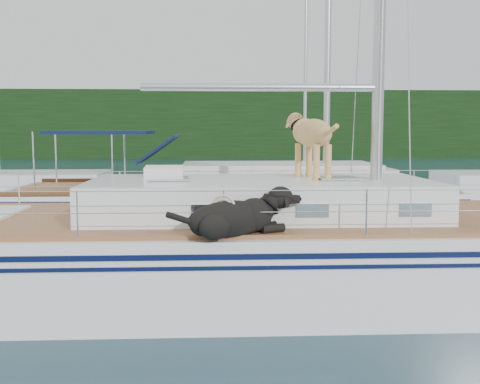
{
  "coord_description": "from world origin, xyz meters",
  "views": [
    {
      "loc": [
        0.04,
        -9.16,
        2.58
      ],
      "look_at": [
        0.5,
        0.2,
        1.6
      ],
      "focal_mm": 45.0,
      "sensor_mm": 36.0,
      "label": 1
    }
  ],
  "objects": [
    {
      "name": "ground",
      "position": [
        0.0,
        0.0,
        0.0
      ],
      "size": [
        120.0,
        120.0,
        0.0
      ],
      "primitive_type": "plane",
      "color": "black",
      "rests_on": "ground"
    },
    {
      "name": "neighbor_sailboat",
      "position": [
        0.67,
        5.92,
        0.63
      ],
      "size": [
        11.0,
        3.5,
        13.3
      ],
      "color": "white",
      "rests_on": "ground"
    },
    {
      "name": "main_sailboat",
      "position": [
        0.11,
        -0.01,
        0.69
      ],
      "size": [
        12.0,
        4.17,
        14.01
      ],
      "color": "white",
      "rests_on": "ground"
    },
    {
      "name": "bg_boat_center",
      "position": [
        4.0,
        16.0,
        0.45
      ],
      "size": [
        7.2,
        3.0,
        11.65
      ],
      "color": "white",
      "rests_on": "ground"
    },
    {
      "name": "shore_bank",
      "position": [
        0.0,
        46.2,
        0.6
      ],
      "size": [
        92.0,
        1.0,
        1.2
      ],
      "primitive_type": "cube",
      "color": "#595147",
      "rests_on": "ground"
    },
    {
      "name": "tree_line",
      "position": [
        0.0,
        45.0,
        3.0
      ],
      "size": [
        90.0,
        3.0,
        6.0
      ],
      "primitive_type": "cube",
      "color": "black",
      "rests_on": "ground"
    }
  ]
}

